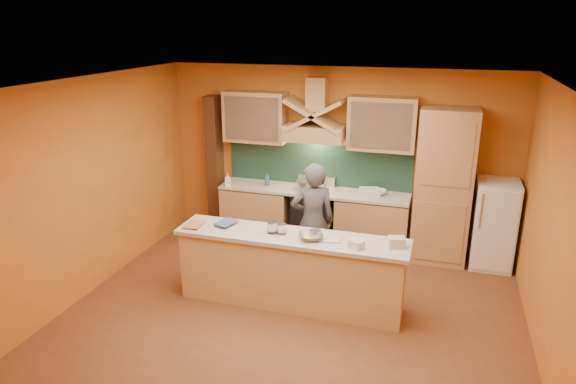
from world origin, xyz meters
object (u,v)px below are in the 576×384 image
(person, at_px, (313,222))
(mixing_bowl, at_px, (311,237))
(stove, at_px, (313,217))
(kitchen_scale, at_px, (315,236))
(fridge, at_px, (494,224))

(person, bearing_deg, mixing_bowl, 81.90)
(stove, height_order, mixing_bowl, mixing_bowl)
(mixing_bowl, bearing_deg, stove, 103.50)
(stove, xyz_separation_m, person, (0.28, -1.13, 0.38))
(stove, distance_m, mixing_bowl, 2.08)
(person, distance_m, kitchen_scale, 0.86)
(person, height_order, mixing_bowl, person)
(mixing_bowl, bearing_deg, kitchen_scale, 20.53)
(fridge, height_order, kitchen_scale, fridge)
(fridge, bearing_deg, mixing_bowl, -138.76)
(fridge, height_order, person, person)
(person, bearing_deg, fridge, -176.07)
(kitchen_scale, relative_size, mixing_bowl, 0.40)
(kitchen_scale, bearing_deg, stove, 104.37)
(person, distance_m, mixing_bowl, 0.86)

